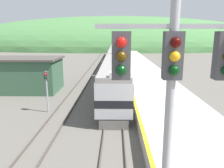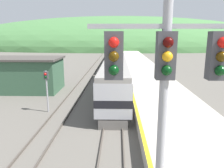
{
  "view_description": "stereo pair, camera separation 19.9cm",
  "coord_description": "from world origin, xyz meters",
  "px_view_note": "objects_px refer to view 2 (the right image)",
  "views": [
    {
      "loc": [
        0.13,
        -1.93,
        6.96
      ],
      "look_at": [
        -0.22,
        18.68,
        2.36
      ],
      "focal_mm": 35.0,
      "sensor_mm": 36.0,
      "label": 1
    },
    {
      "loc": [
        0.33,
        -1.92,
        6.96
      ],
      "look_at": [
        -0.22,
        18.68,
        2.36
      ],
      "focal_mm": 35.0,
      "sensor_mm": 36.0,
      "label": 2
    }
  ],
  "objects_px": {
    "carriage_third": "(117,51)",
    "signal_mast_main": "(163,101)",
    "carriage_second": "(116,57)",
    "signal_post_siding": "(46,83)",
    "express_train_lead_car": "(115,76)"
  },
  "relations": [
    {
      "from": "carriage_third",
      "to": "signal_mast_main",
      "type": "xyz_separation_m",
      "value": [
        1.34,
        -66.09,
        3.37
      ]
    },
    {
      "from": "carriage_second",
      "to": "signal_post_siding",
      "type": "distance_m",
      "value": 29.96
    },
    {
      "from": "express_train_lead_car",
      "to": "carriage_third",
      "type": "height_order",
      "value": "express_train_lead_car"
    },
    {
      "from": "express_train_lead_car",
      "to": "signal_mast_main",
      "type": "bearing_deg",
      "value": -86.36
    },
    {
      "from": "carriage_second",
      "to": "signal_post_siding",
      "type": "bearing_deg",
      "value": -101.79
    },
    {
      "from": "carriage_second",
      "to": "carriage_third",
      "type": "xyz_separation_m",
      "value": [
        0.0,
        22.34,
        0.0
      ]
    },
    {
      "from": "carriage_second",
      "to": "carriage_third",
      "type": "distance_m",
      "value": 22.34
    },
    {
      "from": "signal_mast_main",
      "to": "signal_post_siding",
      "type": "distance_m",
      "value": 16.48
    },
    {
      "from": "express_train_lead_car",
      "to": "signal_post_siding",
      "type": "height_order",
      "value": "express_train_lead_car"
    },
    {
      "from": "carriage_third",
      "to": "signal_mast_main",
      "type": "distance_m",
      "value": 66.19
    },
    {
      "from": "carriage_second",
      "to": "signal_post_siding",
      "type": "xyz_separation_m",
      "value": [
        -6.12,
        -29.32,
        0.6
      ]
    },
    {
      "from": "express_train_lead_car",
      "to": "carriage_third",
      "type": "relative_size",
      "value": 1.01
    },
    {
      "from": "signal_mast_main",
      "to": "signal_post_siding",
      "type": "bearing_deg",
      "value": 117.36
    },
    {
      "from": "carriage_third",
      "to": "signal_post_siding",
      "type": "relative_size",
      "value": 5.55
    },
    {
      "from": "carriage_second",
      "to": "signal_mast_main",
      "type": "distance_m",
      "value": 43.9
    }
  ]
}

